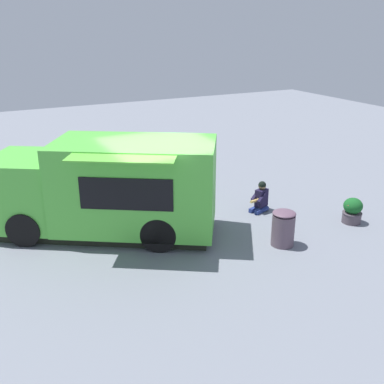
{
  "coord_description": "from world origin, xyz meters",
  "views": [
    {
      "loc": [
        -9.48,
        4.01,
        5.0
      ],
      "look_at": [
        0.48,
        -1.04,
        0.84
      ],
      "focal_mm": 42.45,
      "sensor_mm": 36.0,
      "label": 1
    }
  ],
  "objects_px": {
    "trash_bin": "(283,228)",
    "food_truck": "(108,190)",
    "planter_flowering_far": "(352,211)",
    "person_customer": "(261,199)",
    "planter_flowering_near": "(8,186)"
  },
  "relations": [
    {
      "from": "person_customer",
      "to": "trash_bin",
      "type": "bearing_deg",
      "value": 159.14
    },
    {
      "from": "person_customer",
      "to": "planter_flowering_far",
      "type": "relative_size",
      "value": 1.26
    },
    {
      "from": "planter_flowering_far",
      "to": "trash_bin",
      "type": "bearing_deg",
      "value": 94.99
    },
    {
      "from": "planter_flowering_near",
      "to": "food_truck",
      "type": "bearing_deg",
      "value": -151.64
    },
    {
      "from": "person_customer",
      "to": "planter_flowering_near",
      "type": "height_order",
      "value": "person_customer"
    },
    {
      "from": "food_truck",
      "to": "person_customer",
      "type": "xyz_separation_m",
      "value": [
        -0.54,
        -4.23,
        -0.81
      ]
    },
    {
      "from": "planter_flowering_near",
      "to": "trash_bin",
      "type": "bearing_deg",
      "value": -138.81
    },
    {
      "from": "person_customer",
      "to": "trash_bin",
      "type": "distance_m",
      "value": 2.14
    },
    {
      "from": "food_truck",
      "to": "planter_flowering_far",
      "type": "height_order",
      "value": "food_truck"
    },
    {
      "from": "food_truck",
      "to": "planter_flowering_near",
      "type": "xyz_separation_m",
      "value": [
        3.72,
        2.01,
        -0.74
      ]
    },
    {
      "from": "person_customer",
      "to": "planter_flowering_far",
      "type": "height_order",
      "value": "person_customer"
    },
    {
      "from": "trash_bin",
      "to": "food_truck",
      "type": "bearing_deg",
      "value": 53.82
    },
    {
      "from": "person_customer",
      "to": "trash_bin",
      "type": "relative_size",
      "value": 0.99
    },
    {
      "from": "person_customer",
      "to": "planter_flowering_far",
      "type": "bearing_deg",
      "value": -136.43
    },
    {
      "from": "food_truck",
      "to": "planter_flowering_near",
      "type": "relative_size",
      "value": 7.12
    }
  ]
}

